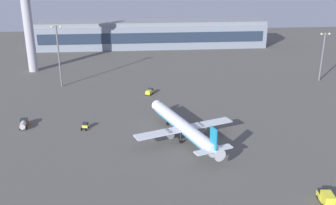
{
  "coord_description": "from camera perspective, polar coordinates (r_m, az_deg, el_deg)",
  "views": [
    {
      "loc": [
        -21.19,
        -98.54,
        52.51
      ],
      "look_at": [
        -9.57,
        31.53,
        4.0
      ],
      "focal_mm": 41.5,
      "sensor_mm": 36.0,
      "label": 1
    }
  ],
  "objects": [
    {
      "name": "control_tower",
      "position": [
        199.85,
        -19.96,
        11.53
      ],
      "size": [
        8.0,
        8.0,
        45.21
      ],
      "color": "#A8A8B2",
      "rests_on": "ground"
    },
    {
      "name": "ground_plane",
      "position": [
        113.65,
        6.28,
        -7.27
      ],
      "size": [
        416.0,
        416.0,
        0.0
      ],
      "primitive_type": "plane",
      "color": "#56544F"
    },
    {
      "name": "maintenance_van",
      "position": [
        159.82,
        -2.72,
        1.62
      ],
      "size": [
        3.56,
        4.58,
        2.25
      ],
      "rotation": [
        0.0,
        0.0,
        5.83
      ],
      "color": "yellow",
      "rests_on": "ground"
    },
    {
      "name": "terminal_building",
      "position": [
        247.71,
        -2.42,
        10.03
      ],
      "size": [
        141.52,
        22.4,
        16.4
      ],
      "color": "gray",
      "rests_on": "ground"
    },
    {
      "name": "fuel_truck",
      "position": [
        137.14,
        -20.45,
        -2.88
      ],
      "size": [
        3.09,
        6.52,
        2.35
      ],
      "rotation": [
        0.0,
        0.0,
        0.13
      ],
      "color": "#D85919",
      "rests_on": "ground"
    },
    {
      "name": "apron_light_east",
      "position": [
        172.45,
        -15.78,
        7.08
      ],
      "size": [
        4.8,
        0.9,
        26.5
      ],
      "color": "slate",
      "rests_on": "ground"
    },
    {
      "name": "catering_truck",
      "position": [
        97.59,
        22.21,
        -12.79
      ],
      "size": [
        2.97,
        5.88,
        3.05
      ],
      "rotation": [
        0.0,
        0.0,
        6.17
      ],
      "color": "yellow",
      "rests_on": "ground"
    },
    {
      "name": "apron_light_west",
      "position": [
        188.15,
        21.77,
        6.74
      ],
      "size": [
        4.8,
        0.9,
        22.03
      ],
      "color": "slate",
      "rests_on": "ground"
    },
    {
      "name": "pushback_tug",
      "position": [
        130.42,
        -12.04,
        -3.33
      ],
      "size": [
        2.46,
        3.41,
        2.05
      ],
      "rotation": [
        0.0,
        0.0,
        6.05
      ],
      "color": "yellow",
      "rests_on": "ground"
    },
    {
      "name": "airplane_taxiway_distant",
      "position": [
        119.1,
        2.39,
        -3.66
      ],
      "size": [
        31.56,
        40.07,
        10.65
      ],
      "rotation": [
        0.0,
        0.0,
        0.35
      ],
      "color": "silver",
      "rests_on": "ground"
    }
  ]
}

